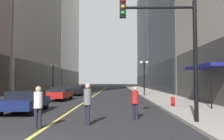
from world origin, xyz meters
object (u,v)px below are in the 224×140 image
car_red (60,93)px  street_lamp_left_far (53,72)px  car_black (76,90)px  car_maroon (83,88)px  pedestrian_in_red_jacket (135,100)px  street_lamp_right_mid (144,70)px  pedestrian_in_grey_suit (88,100)px  pedestrian_in_white_shirt (38,104)px  car_navy (26,100)px  traffic_light_near_right (171,40)px  fire_hydrant_right (173,103)px

car_red → street_lamp_left_far: 11.19m
car_black → street_lamp_left_far: (-3.94, 2.58, 2.54)m
car_red → car_maroon: bearing=90.9°
pedestrian_in_red_jacket → street_lamp_right_mid: size_ratio=0.37×
car_maroon → pedestrian_in_grey_suit: (4.60, -29.08, 0.34)m
car_red → car_black: size_ratio=0.99×
pedestrian_in_grey_suit → car_maroon: bearing=99.0°
pedestrian_in_white_shirt → car_maroon: bearing=95.2°
car_red → street_lamp_left_far: size_ratio=1.02×
car_navy → pedestrian_in_red_jacket: size_ratio=2.60×
car_navy → car_red: bearing=90.2°
car_navy → traffic_light_near_right: bearing=-25.5°
car_black → street_lamp_left_far: 5.35m
pedestrian_in_white_shirt → car_navy: bearing=117.5°
traffic_light_near_right → street_lamp_right_mid: 17.92m
pedestrian_in_red_jacket → fire_hydrant_right: (3.05, 4.56, -0.54)m
pedestrian_in_red_jacket → traffic_light_near_right: bearing=-43.0°
pedestrian_in_red_jacket → car_black: bearing=108.7°
street_lamp_right_mid → pedestrian_in_grey_suit: bearing=-104.9°
car_black → street_lamp_right_mid: street_lamp_right_mid is taller
fire_hydrant_right → pedestrian_in_grey_suit: bearing=-131.2°
car_navy → car_maroon: bearing=90.6°
car_navy → car_maroon: size_ratio=0.91×
street_lamp_right_mid → fire_hydrant_right: (0.50, -11.92, -2.86)m
car_black → pedestrian_in_red_jacket: (6.31, -18.66, 0.22)m
pedestrian_in_grey_suit → traffic_light_near_right: traffic_light_near_right is taller
pedestrian_in_red_jacket → pedestrian_in_grey_suit: bearing=-147.0°
car_navy → traffic_light_near_right: 9.39m
car_maroon → pedestrian_in_red_jacket: bearing=-76.2°
pedestrian_in_white_shirt → traffic_light_near_right: bearing=8.2°
traffic_light_near_right → street_lamp_left_far: size_ratio=1.28×
street_lamp_left_far → traffic_light_near_right: bearing=-62.6°
car_maroon → traffic_light_near_right: bearing=-74.0°
pedestrian_in_grey_suit → car_black: bearing=101.6°
car_maroon → traffic_light_near_right: 30.36m
pedestrian_in_red_jacket → car_red: bearing=120.8°
car_maroon → street_lamp_left_far: size_ratio=1.05×
car_maroon → street_lamp_left_far: (-3.45, -6.40, 2.54)m
car_navy → street_lamp_left_far: bearing=101.2°
car_navy → fire_hydrant_right: (9.58, 2.14, -0.32)m
pedestrian_in_grey_suit → street_lamp_right_mid: bearing=75.1°
car_navy → pedestrian_in_white_shirt: (2.41, -4.64, 0.27)m
pedestrian_in_white_shirt → street_lamp_left_far: size_ratio=0.38×
car_navy → pedestrian_in_red_jacket: 6.97m
street_lamp_left_far → car_red: bearing=-70.2°
car_red → traffic_light_near_right: 15.09m
car_black → pedestrian_in_white_shirt: 20.99m
car_navy → fire_hydrant_right: car_navy is taller
car_red → pedestrian_in_red_jacket: pedestrian_in_red_jacket is taller
pedestrian_in_grey_suit → street_lamp_left_far: street_lamp_left_far is taller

